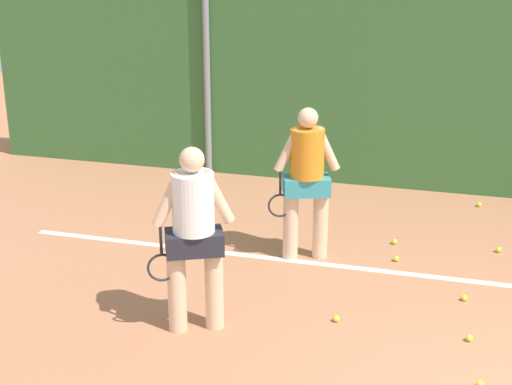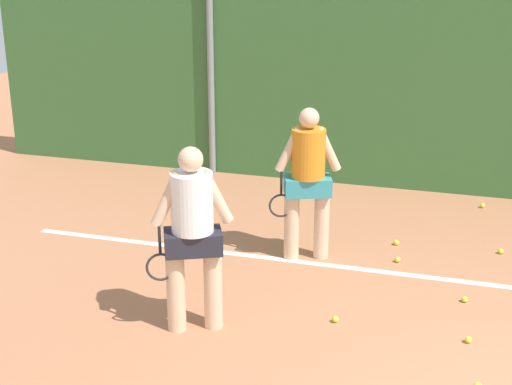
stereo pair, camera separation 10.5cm
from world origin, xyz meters
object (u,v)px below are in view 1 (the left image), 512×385
object	(u,v)px
tennis_ball_0	(464,298)
tennis_ball_2	(499,250)
player_foreground_near	(194,231)
tennis_ball_13	(394,242)
player_midcourt	(306,176)
tennis_ball_9	(480,384)
tennis_ball_12	(479,204)
tennis_ball_3	(469,338)
tennis_ball_10	(396,259)
tennis_ball_7	(336,319)

from	to	relation	value
tennis_ball_0	tennis_ball_2	xyz separation A→B (m)	(0.38, 1.38, 0.00)
player_foreground_near	tennis_ball_13	size ratio (longest dim) A/B	27.76
tennis_ball_0	tennis_ball_13	world-z (taller)	same
player_midcourt	tennis_ball_9	world-z (taller)	player_midcourt
tennis_ball_2	tennis_ball_12	distance (m)	1.56
tennis_ball_3	tennis_ball_10	bearing A→B (deg)	117.29
tennis_ball_10	tennis_ball_12	bearing A→B (deg)	66.35
player_foreground_near	tennis_ball_10	bearing A→B (deg)	-154.47
player_midcourt	tennis_ball_2	world-z (taller)	player_midcourt
tennis_ball_0	tennis_ball_12	size ratio (longest dim) A/B	1.00
tennis_ball_10	tennis_ball_13	distance (m)	0.50
tennis_ball_2	tennis_ball_9	world-z (taller)	same
tennis_ball_2	tennis_ball_10	xyz separation A→B (m)	(-1.16, -0.59, 0.00)
tennis_ball_12	tennis_ball_2	bearing A→B (deg)	-81.83
player_midcourt	tennis_ball_0	size ratio (longest dim) A/B	27.33
player_midcourt	tennis_ball_3	size ratio (longest dim) A/B	27.33
player_midcourt	tennis_ball_2	bearing A→B (deg)	179.16
tennis_ball_7	tennis_ball_9	xyz separation A→B (m)	(1.37, -0.79, 0.00)
player_midcourt	tennis_ball_10	size ratio (longest dim) A/B	27.33
tennis_ball_7	tennis_ball_13	xyz separation A→B (m)	(0.36, 2.09, 0.00)
player_midcourt	tennis_ball_13	bearing A→B (deg)	-165.64
tennis_ball_12	tennis_ball_3	bearing A→B (deg)	-91.47
player_midcourt	tennis_ball_2	distance (m)	2.53
tennis_ball_3	tennis_ball_10	xyz separation A→B (m)	(-0.84, 1.62, 0.00)
tennis_ball_0	tennis_ball_3	xyz separation A→B (m)	(0.06, -0.83, 0.00)
tennis_ball_10	tennis_ball_12	size ratio (longest dim) A/B	1.00
tennis_ball_0	tennis_ball_12	xyz separation A→B (m)	(0.15, 2.93, 0.00)
tennis_ball_3	tennis_ball_2	bearing A→B (deg)	81.81
player_foreground_near	tennis_ball_3	xyz separation A→B (m)	(2.56, 0.45, -0.99)
tennis_ball_3	tennis_ball_12	xyz separation A→B (m)	(0.10, 3.75, 0.00)
tennis_ball_0	tennis_ball_10	xyz separation A→B (m)	(-0.78, 0.80, 0.00)
player_foreground_near	tennis_ball_12	world-z (taller)	player_foreground_near
tennis_ball_0	tennis_ball_12	bearing A→B (deg)	87.01
tennis_ball_7	tennis_ball_3	bearing A→B (deg)	-1.43
tennis_ball_9	tennis_ball_10	bearing A→B (deg)	111.44
tennis_ball_0	tennis_ball_9	world-z (taller)	same
player_midcourt	tennis_ball_0	xyz separation A→B (m)	(1.84, -0.63, -0.98)
tennis_ball_12	tennis_ball_13	distance (m)	1.92
tennis_ball_2	tennis_ball_13	size ratio (longest dim) A/B	1.00
tennis_ball_0	tennis_ball_3	size ratio (longest dim) A/B	1.00
tennis_ball_0	tennis_ball_7	size ratio (longest dim) A/B	1.00
tennis_ball_2	tennis_ball_7	bearing A→B (deg)	-126.13
tennis_ball_0	tennis_ball_13	bearing A→B (deg)	123.35
player_midcourt	tennis_ball_3	xyz separation A→B (m)	(1.90, -1.46, -0.98)
tennis_ball_3	tennis_ball_13	size ratio (longest dim) A/B	1.00
player_foreground_near	player_midcourt	xyz separation A→B (m)	(0.67, 1.91, -0.02)
player_foreground_near	tennis_ball_10	world-z (taller)	player_foreground_near
player_midcourt	tennis_ball_12	xyz separation A→B (m)	(1.99, 2.30, -0.98)
player_foreground_near	tennis_ball_13	xyz separation A→B (m)	(1.65, 2.57, -0.99)
tennis_ball_0	tennis_ball_10	size ratio (longest dim) A/B	1.00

